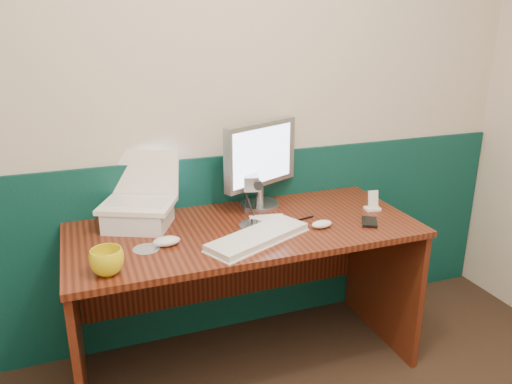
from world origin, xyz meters
name	(u,v)px	position (x,y,z in m)	size (l,w,h in m)	color
back_wall	(209,107)	(0.00, 1.75, 1.25)	(3.50, 0.04, 2.50)	beige
wainscot	(213,247)	(0.00, 1.74, 0.50)	(3.48, 0.02, 1.00)	#072F28
desk	(245,298)	(0.06, 1.38, 0.38)	(1.60, 0.70, 0.75)	#3A120A
laptop_riser	(139,217)	(-0.40, 1.55, 0.80)	(0.28, 0.23, 0.10)	white
laptop	(135,179)	(-0.40, 1.55, 0.98)	(0.32, 0.25, 0.27)	white
monitor	(260,164)	(0.22, 1.62, 0.97)	(0.45, 0.13, 0.45)	#A5A4A9
keyboard	(258,238)	(0.06, 1.22, 0.76)	(0.48, 0.16, 0.03)	white
mouse_right	(322,224)	(0.39, 1.25, 0.77)	(0.10, 0.06, 0.03)	silver
mouse_left	(167,241)	(-0.32, 1.31, 0.77)	(0.12, 0.07, 0.04)	silver
mug	(107,261)	(-0.57, 1.14, 0.80)	(0.13, 0.13, 0.10)	gold
camcorder	(251,196)	(0.14, 1.53, 0.85)	(0.09, 0.13, 0.19)	#BABABF
cd_spindle	(252,227)	(0.08, 1.35, 0.76)	(0.12, 0.12, 0.02)	silver
cd_loose_a	(146,249)	(-0.40, 1.30, 0.75)	(0.11, 0.11, 0.00)	silver
pen	(300,220)	(0.33, 1.37, 0.75)	(0.01, 0.01, 0.15)	black
papers	(268,219)	(0.19, 1.43, 0.75)	(0.17, 0.11, 0.00)	silver
dock	(372,208)	(0.73, 1.37, 0.76)	(0.07, 0.05, 0.01)	white
music_player	(373,199)	(0.73, 1.37, 0.81)	(0.05, 0.01, 0.09)	white
pda	(369,222)	(0.62, 1.22, 0.76)	(0.07, 0.12, 0.01)	black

